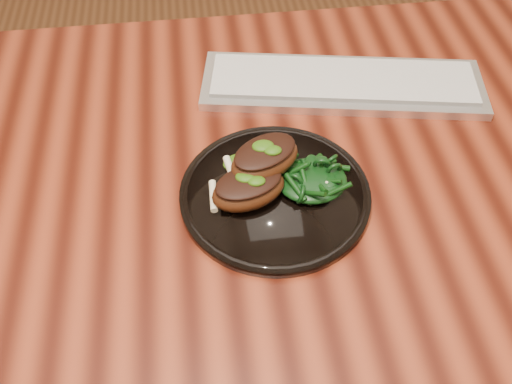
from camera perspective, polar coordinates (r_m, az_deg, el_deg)
desk at (r=0.94m, az=-0.09°, el=0.03°), size 1.60×0.80×0.75m
plate at (r=0.82m, az=1.91°, el=-0.22°), size 0.27×0.27×0.02m
lamb_chop_front at (r=0.79m, az=-0.81°, el=0.42°), size 0.12×0.10×0.05m
lamb_chop_back at (r=0.80m, az=0.83°, el=3.43°), size 0.13×0.11×0.05m
herb_smear at (r=0.85m, az=-0.95°, el=2.93°), size 0.07×0.05×0.00m
greens_heap at (r=0.81m, az=5.65°, el=1.49°), size 0.10×0.10×0.04m
keyboard at (r=1.01m, az=8.64°, el=10.70°), size 0.50×0.23×0.02m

